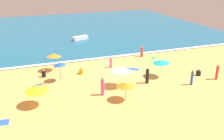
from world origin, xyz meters
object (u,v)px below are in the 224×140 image
beach_umbrella_2 (126,85)px  beach_umbrella_5 (54,55)px  beach_umbrella_4 (121,69)px  beachgoer_6 (44,74)px  beachgoer_3 (147,76)px  parked_bicycle (38,87)px  beach_umbrella_3 (37,89)px  beachgoer_0 (103,87)px  beach_umbrella_0 (161,62)px  beachgoer_5 (81,71)px  beachgoer_2 (111,62)px  beach_umbrella_1 (60,64)px  beachgoer_8 (198,73)px  beachgoer_1 (192,78)px  beachgoer_7 (217,72)px  beachgoer_4 (142,52)px  small_boat_0 (80,38)px

beach_umbrella_2 → beach_umbrella_5: size_ratio=0.94×
beach_umbrella_5 → beach_umbrella_4: bearing=-50.7°
beachgoer_6 → beachgoer_3: bearing=-28.8°
beach_umbrella_2 → beachgoer_6: beach_umbrella_2 is taller
parked_bicycle → beachgoer_3: size_ratio=0.91×
beach_umbrella_3 → beachgoer_0: 6.62m
beach_umbrella_0 → beachgoer_6: (-13.46, 4.78, -1.52)m
beachgoer_5 → beach_umbrella_5: bearing=142.0°
beach_umbrella_5 → beachgoer_0: size_ratio=1.37×
beachgoer_2 → beach_umbrella_1: bearing=-162.7°
beachgoer_6 → beachgoer_8: bearing=-18.8°
beachgoer_6 → beach_umbrella_5: bearing=47.7°
beach_umbrella_2 → beach_umbrella_5: (-5.41, 10.80, 0.44)m
beach_umbrella_0 → beachgoer_1: (2.07, -3.43, -1.08)m
beach_umbrella_2 → beachgoer_3: (3.98, 2.99, -0.76)m
beachgoer_1 → beach_umbrella_2: bearing=-174.5°
beachgoer_5 → beachgoer_6: 4.61m
beach_umbrella_1 → beach_umbrella_2: size_ratio=0.95×
beachgoer_2 → beachgoer_7: (10.49, -8.18, 0.16)m
beach_umbrella_3 → beachgoer_8: size_ratio=3.07×
beachgoer_0 → beachgoer_5: size_ratio=2.29×
beachgoer_4 → beachgoer_5: (-10.23, -3.63, -0.44)m
beach_umbrella_0 → beach_umbrella_4: (-5.63, -1.03, 0.14)m
beach_umbrella_2 → beachgoer_2: size_ratio=1.60×
beachgoer_4 → beach_umbrella_3: bearing=-147.5°
beachgoer_0 → beachgoer_8: beachgoer_0 is taller
beach_umbrella_5 → beachgoer_2: size_ratio=1.70×
beach_umbrella_1 → beachgoer_6: size_ratio=2.51×
beach_umbrella_1 → beach_umbrella_3: (-3.07, -5.29, -0.33)m
beachgoer_4 → beachgoer_7: (4.53, -10.98, 0.12)m
beach_umbrella_1 → beachgoer_2: 7.58m
beachgoer_0 → beachgoer_6: beachgoer_0 is taller
beach_umbrella_2 → beachgoer_8: size_ratio=2.97×
beach_umbrella_0 → beachgoer_1: beach_umbrella_0 is taller
beachgoer_8 → beachgoer_6: bearing=161.2°
beach_umbrella_0 → beachgoer_3: beach_umbrella_0 is taller
beachgoer_2 → beach_umbrella_3: bearing=-143.6°
beach_umbrella_3 → beach_umbrella_1: bearing=59.9°
beachgoer_4 → beachgoer_5: bearing=-160.5°
beachgoer_5 → small_boat_0: bearing=76.8°
beach_umbrella_0 → beachgoer_7: (5.88, -3.11, -1.01)m
beach_umbrella_2 → beachgoer_7: 12.39m
beachgoer_2 → beachgoer_8: size_ratio=1.86×
beachgoer_5 → beach_umbrella_1: bearing=-154.1°
beachgoer_2 → beachgoer_7: 13.30m
beach_umbrella_0 → beachgoer_5: 9.97m
beach_umbrella_3 → beachgoer_6: 7.47m
beach_umbrella_0 → parked_bicycle: bearing=176.1°
beach_umbrella_3 → beach_umbrella_4: size_ratio=0.86×
beach_umbrella_4 → beachgoer_6: bearing=143.4°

